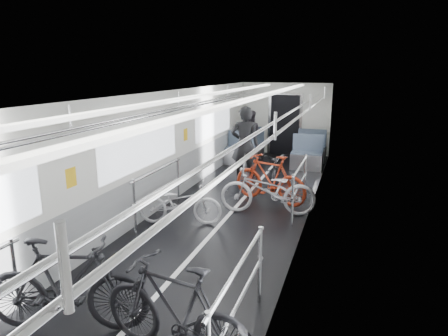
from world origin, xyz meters
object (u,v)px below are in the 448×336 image
object	(u,v)px
bike_right_near	(175,311)
person_standing	(245,145)
bike_left_mid	(66,285)
bike_aisle	(275,169)
bike_left_far	(180,203)
person_seated	(250,134)
bike_right_far	(270,179)
bike_right_mid	(268,190)

from	to	relation	value
bike_right_near	person_standing	size ratio (longest dim) A/B	0.90
bike_left_mid	bike_aisle	xyz separation A→B (m)	(1.07, 6.31, -0.11)
bike_left_far	bike_aisle	size ratio (longest dim) A/B	0.95
person_standing	person_seated	xyz separation A→B (m)	(-0.61, 2.82, -0.20)
bike_left_mid	person_seated	world-z (taller)	person_seated
bike_right_far	person_seated	size ratio (longest dim) A/B	1.13
bike_left_mid	bike_right_far	xyz separation A→B (m)	(1.19, 5.04, -0.02)
bike_left_far	person_standing	world-z (taller)	person_standing
bike_right_mid	person_seated	world-z (taller)	person_seated
person_standing	person_seated	world-z (taller)	person_standing
bike_right_mid	person_standing	distance (m)	2.41
bike_left_far	person_standing	xyz separation A→B (m)	(0.38, 3.14, 0.57)
bike_aisle	person_standing	xyz separation A→B (m)	(-0.82, 0.10, 0.54)
bike_right_far	person_seated	world-z (taller)	person_seated
bike_right_mid	bike_right_near	bearing A→B (deg)	-8.40
bike_right_mid	person_standing	bearing A→B (deg)	-161.97
person_seated	bike_right_near	bearing A→B (deg)	93.21
bike_left_mid	bike_right_near	bearing A→B (deg)	-108.00
bike_right_far	person_standing	bearing A→B (deg)	-125.91
bike_aisle	person_seated	bearing A→B (deg)	107.18
bike_right_near	person_seated	world-z (taller)	person_seated
bike_left_mid	bike_left_far	bearing A→B (deg)	-13.72
bike_right_near	person_standing	bearing A→B (deg)	-160.16
bike_left_mid	person_standing	world-z (taller)	person_standing
bike_right_mid	bike_right_far	world-z (taller)	bike_right_far
bike_right_near	bike_aisle	xyz separation A→B (m)	(-0.25, 6.36, -0.10)
bike_left_mid	bike_aisle	world-z (taller)	bike_left_mid
bike_right_near	person_seated	bearing A→B (deg)	-159.33
bike_aisle	bike_right_mid	bearing A→B (deg)	-92.05
bike_right_far	person_seated	bearing A→B (deg)	-140.17
bike_aisle	person_seated	size ratio (longest dim) A/B	1.05
bike_left_mid	bike_right_far	world-z (taller)	bike_left_mid
person_seated	bike_right_mid	bearing A→B (deg)	101.60
bike_right_near	bike_right_mid	size ratio (longest dim) A/B	0.93
bike_aisle	bike_right_near	bearing A→B (deg)	-96.55
bike_right_far	bike_aisle	distance (m)	1.28
bike_left_mid	bike_right_far	distance (m)	5.18
bike_right_mid	bike_aisle	bearing A→B (deg)	178.20
bike_aisle	person_seated	world-z (taller)	person_seated
bike_left_far	person_seated	distance (m)	5.98
bike_left_mid	bike_right_far	bearing A→B (deg)	-29.39
bike_left_mid	person_standing	bearing A→B (deg)	-18.29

